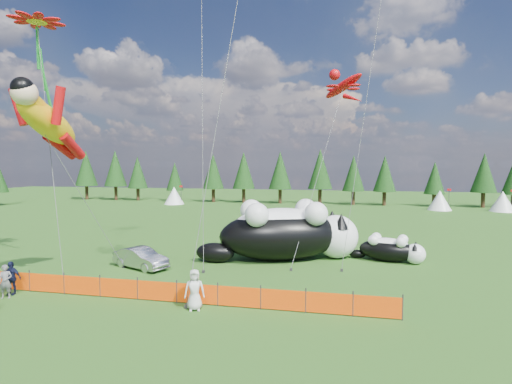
% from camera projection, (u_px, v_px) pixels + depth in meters
% --- Properties ---
extents(ground, '(160.00, 160.00, 0.00)m').
position_uv_depth(ground, '(182.00, 283.00, 21.78)').
color(ground, '#133B0A').
rests_on(ground, ground).
extents(safety_fence, '(22.06, 0.06, 1.10)m').
position_uv_depth(safety_fence, '(157.00, 291.00, 18.82)').
color(safety_fence, '#262626').
rests_on(safety_fence, ground).
extents(tree_line, '(90.00, 4.00, 8.00)m').
position_uv_depth(tree_line, '(289.00, 179.00, 65.39)').
color(tree_line, black).
rests_on(tree_line, ground).
extents(festival_tents, '(50.00, 3.20, 2.80)m').
position_uv_depth(festival_tents, '(359.00, 199.00, 58.39)').
color(festival_tents, white).
rests_on(festival_tents, ground).
extents(cat_large, '(10.73, 6.63, 4.03)m').
position_uv_depth(cat_large, '(288.00, 232.00, 26.97)').
color(cat_large, black).
rests_on(cat_large, ground).
extents(cat_small, '(4.87, 2.58, 1.78)m').
position_uv_depth(cat_small, '(391.00, 249.00, 26.51)').
color(cat_small, black).
rests_on(cat_small, ground).
extents(car, '(4.10, 2.72, 1.28)m').
position_uv_depth(car, '(141.00, 258.00, 24.80)').
color(car, '#ABABAF').
rests_on(car, ground).
extents(spectator_a, '(0.70, 0.60, 1.63)m').
position_uv_depth(spectator_a, '(5.00, 281.00, 19.25)').
color(spectator_a, '#5C5B61').
rests_on(spectator_a, ground).
extents(spectator_c, '(1.04, 0.63, 1.67)m').
position_uv_depth(spectator_c, '(11.00, 278.00, 19.78)').
color(spectator_c, black).
rests_on(spectator_c, ground).
extents(spectator_e, '(1.04, 0.85, 1.83)m').
position_uv_depth(spectator_e, '(194.00, 290.00, 17.66)').
color(spectator_e, silver).
rests_on(spectator_e, ground).
extents(superhero_kite, '(4.31, 7.06, 11.30)m').
position_uv_depth(superhero_kite, '(48.00, 122.00, 20.08)').
color(superhero_kite, '#F0AC0C').
rests_on(superhero_kite, ground).
extents(gecko_kite, '(6.23, 13.88, 17.00)m').
position_uv_depth(gecko_kite, '(343.00, 86.00, 33.21)').
color(gecko_kite, red).
rests_on(gecko_kite, ground).
extents(flower_kite, '(5.50, 4.91, 15.27)m').
position_uv_depth(flower_kite, '(37.00, 24.00, 22.97)').
color(flower_kite, red).
rests_on(flower_kite, ground).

